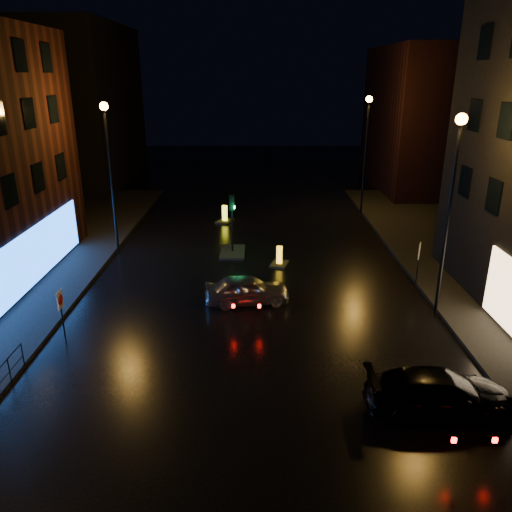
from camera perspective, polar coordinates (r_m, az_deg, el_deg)
The scene contains 13 objects.
ground at distance 16.35m, azimuth -0.51°, elevation -16.42°, with size 120.00×120.00×0.00m, color black.
building_far_left at distance 50.85m, azimuth -19.33°, elevation 15.92°, with size 8.00×16.00×14.00m, color black.
building_far_right at distance 47.68m, azimuth 18.73°, elevation 14.57°, with size 8.00×14.00×12.00m, color black.
street_lamp_lfar at distance 28.59m, azimuth -16.47°, elevation 10.89°, with size 0.44×0.44×8.37m.
street_lamp_rnear at distance 21.05m, azimuth 21.50°, elevation 7.27°, with size 0.44×0.44×8.37m.
street_lamp_rfar at distance 36.22m, azimuth 12.49°, elevation 13.00°, with size 0.44×0.44×8.37m.
traffic_signal at distance 28.70m, azimuth -2.71°, elevation 1.30°, with size 1.40×2.40×3.45m.
silver_hatchback at distance 22.40m, azimuth -1.01°, elevation -3.86°, with size 1.51×3.76×1.28m, color #B1B4B9.
dark_sedan at distance 16.61m, azimuth 20.32°, elevation -14.45°, with size 1.84×4.52×1.31m, color black.
bollard_near at distance 26.97m, azimuth 2.68°, elevation -0.57°, with size 1.13×1.40×1.07m.
bollard_far at distance 34.95m, azimuth -3.58°, elevation 4.31°, with size 1.37×1.60×1.19m.
road_sign_left at distance 20.27m, azimuth -21.44°, elevation -5.15°, with size 0.07×0.51×2.09m.
road_sign_right at distance 24.90m, azimuth 18.13°, elevation 0.15°, with size 0.25×0.52×2.23m.
Camera 1 is at (0.12, -13.15, 9.72)m, focal length 35.00 mm.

